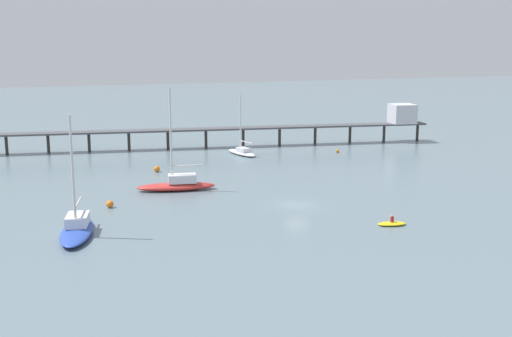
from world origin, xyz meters
TOP-DOWN VIEW (x-y plane):
  - ground_plane at (0.00, 0.00)m, footprint 400.00×400.00m
  - pier at (15.43, 38.97)m, footprint 81.10×14.46m
  - sailboat_red at (-11.52, 11.63)m, footprint 10.20×4.22m
  - sailboat_white at (3.96, 32.83)m, footprint 3.91×7.85m
  - sailboat_blue at (-24.78, -3.60)m, footprint 4.81×10.29m
  - dinghy_yellow at (6.09, -10.80)m, footprint 3.17×1.87m
  - mooring_buoy_near at (-20.57, 5.82)m, footprint 0.85×0.85m
  - mooring_buoy_mid at (19.77, 29.42)m, footprint 0.56×0.56m
  - mooring_buoy_far at (-11.91, 23.67)m, footprint 0.88×0.88m

SIDE VIEW (x-z plane):
  - ground_plane at x=0.00m, z-range 0.00..0.00m
  - dinghy_yellow at x=6.09m, z-range -0.37..0.77m
  - mooring_buoy_mid at x=19.77m, z-range 0.00..0.56m
  - mooring_buoy_near at x=-20.57m, z-range 0.00..0.85m
  - mooring_buoy_far at x=-11.91m, z-range 0.00..0.88m
  - sailboat_white at x=3.96m, z-range -4.35..5.53m
  - sailboat_blue at x=-24.78m, z-range -5.20..6.72m
  - sailboat_red at x=-11.52m, z-range -5.65..7.33m
  - pier at x=15.43m, z-range 0.52..7.49m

